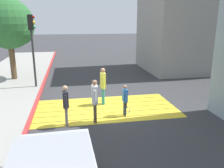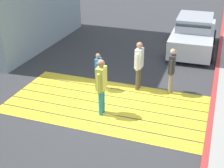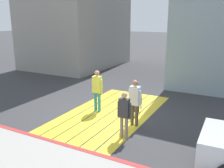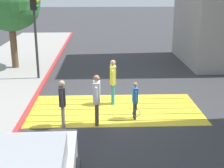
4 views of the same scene
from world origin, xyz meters
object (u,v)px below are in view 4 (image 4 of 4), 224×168
pedestrian_adult_lead (97,96)px  pedestrian_adult_side (62,100)px  street_tree (12,3)px  pedestrian_child_with_racket (135,99)px  pedestrian_adult_trailing (113,79)px  traffic_light_corner (35,18)px

pedestrian_adult_lead → pedestrian_adult_side: size_ratio=1.09×
street_tree → pedestrian_child_with_racket: (5.81, -7.16, -2.87)m
pedestrian_adult_trailing → pedestrian_adult_side: 2.71m
street_tree → pedestrian_adult_lead: size_ratio=3.05×
street_tree → pedestrian_child_with_racket: size_ratio=3.95×
pedestrian_adult_lead → pedestrian_adult_trailing: bearing=72.7°
traffic_light_corner → pedestrian_adult_trailing: (3.52, -3.47, -1.99)m
street_tree → pedestrian_adult_side: bearing=-66.3°
street_tree → pedestrian_adult_trailing: (5.11, -5.63, -2.59)m
street_tree → pedestrian_adult_side: street_tree is taller
traffic_light_corner → pedestrian_child_with_racket: traffic_light_corner is taller
traffic_light_corner → pedestrian_adult_side: (1.79, -5.55, -2.10)m
traffic_light_corner → pedestrian_adult_lead: size_ratio=2.43×
traffic_light_corner → pedestrian_adult_trailing: bearing=-44.6°
pedestrian_adult_lead → pedestrian_adult_trailing: 2.07m
pedestrian_adult_side → pedestrian_child_with_racket: size_ratio=1.20×
street_tree → pedestrian_adult_trailing: street_tree is taller
pedestrian_adult_trailing → pedestrian_child_with_racket: size_ratio=1.33×
pedestrian_adult_trailing → pedestrian_child_with_racket: bearing=-65.2°
pedestrian_adult_trailing → street_tree: bearing=132.2°
traffic_light_corner → pedestrian_adult_lead: traffic_light_corner is taller
pedestrian_adult_lead → pedestrian_child_with_racket: pedestrian_adult_lead is taller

